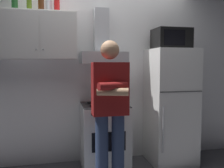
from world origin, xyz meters
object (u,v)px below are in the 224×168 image
at_px(stove_oven, 104,136).
at_px(microwave, 171,39).
at_px(refrigerator, 170,106).
at_px(person_standing, 110,110).
at_px(range_hood, 102,49).
at_px(bottle_soda_red, 57,1).
at_px(bottle_vodka_clear, 49,1).
at_px(upper_cabinet, 41,36).
at_px(bottle_rum_dark, 41,0).
at_px(cooking_pot, 116,101).
at_px(bottle_olive_oil, 29,1).

relative_size(stove_oven, microwave, 1.82).
xyz_separation_m(refrigerator, person_standing, (-1.00, -0.61, 0.10)).
bearing_deg(stove_oven, microwave, 1.15).
relative_size(range_hood, bottle_soda_red, 2.57).
xyz_separation_m(person_standing, bottle_vodka_clear, (-0.64, 0.77, 1.30)).
bearing_deg(person_standing, stove_oven, 85.28).
height_order(upper_cabinet, person_standing, upper_cabinet).
xyz_separation_m(stove_oven, microwave, (0.95, 0.02, 1.31)).
height_order(person_standing, bottle_rum_dark, bottle_rum_dark).
bearing_deg(bottle_rum_dark, stove_oven, -9.89).
bearing_deg(person_standing, upper_cabinet, 135.74).
height_order(range_hood, microwave, range_hood).
relative_size(bottle_soda_red, bottle_vodka_clear, 0.93).
relative_size(upper_cabinet, range_hood, 1.20).
distance_m(upper_cabinet, range_hood, 0.81).
bearing_deg(upper_cabinet, range_hood, 0.09).
xyz_separation_m(cooking_pot, bottle_rum_dark, (-0.92, 0.26, 1.28)).
bearing_deg(stove_oven, bottle_rum_dark, 170.11).
distance_m(upper_cabinet, bottle_rum_dark, 0.45).
height_order(refrigerator, person_standing, person_standing).
relative_size(range_hood, bottle_olive_oil, 2.92).
relative_size(person_standing, bottle_rum_dark, 5.29).
bearing_deg(bottle_soda_red, refrigerator, -4.46).
xyz_separation_m(range_hood, person_standing, (-0.05, -0.73, -0.70)).
xyz_separation_m(upper_cabinet, person_standing, (0.75, -0.73, -0.85)).
bearing_deg(microwave, upper_cabinet, 176.52).
height_order(upper_cabinet, refrigerator, upper_cabinet).
distance_m(bottle_soda_red, bottle_vodka_clear, 0.11).
bearing_deg(cooking_pot, stove_oven, 137.51).
height_order(microwave, cooking_pot, microwave).
bearing_deg(person_standing, bottle_soda_red, 126.63).
relative_size(cooking_pot, bottle_soda_red, 0.98).
bearing_deg(refrigerator, upper_cabinet, 175.93).
xyz_separation_m(refrigerator, microwave, (-0.00, 0.02, 0.94)).
bearing_deg(person_standing, bottle_vodka_clear, 129.98).
xyz_separation_m(person_standing, bottle_olive_oil, (-0.87, 0.70, 1.27)).
height_order(range_hood, bottle_olive_oil, bottle_olive_oil).
distance_m(upper_cabinet, refrigerator, 2.00).
height_order(upper_cabinet, bottle_soda_red, bottle_soda_red).
height_order(bottle_olive_oil, bottle_rum_dark, bottle_rum_dark).
xyz_separation_m(bottle_soda_red, bottle_vodka_clear, (-0.10, 0.04, 0.01)).
relative_size(microwave, bottle_rum_dark, 1.55).
bearing_deg(cooking_pot, bottle_rum_dark, 164.37).
relative_size(refrigerator, person_standing, 0.98).
distance_m(cooking_pot, bottle_soda_red, 1.48).
height_order(range_hood, bottle_soda_red, bottle_soda_red).
height_order(refrigerator, bottle_vodka_clear, bottle_vodka_clear).
distance_m(stove_oven, refrigerator, 1.02).
xyz_separation_m(bottle_olive_oil, bottle_rum_dark, (0.14, 0.04, 0.03)).
height_order(bottle_soda_red, bottle_rum_dark, bottle_rum_dark).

